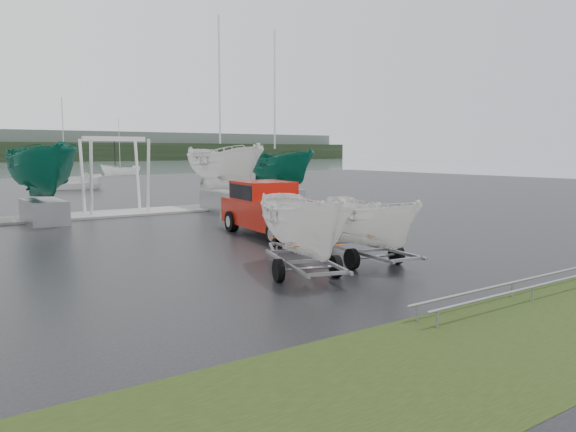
# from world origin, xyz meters

# --- Properties ---
(ground_plane) EXTENTS (120.00, 120.00, 0.00)m
(ground_plane) POSITION_xyz_m (0.00, 0.00, 0.00)
(ground_plane) COLOR black
(ground_plane) RESTS_ON ground
(grass_verge) EXTENTS (40.00, 40.00, 0.00)m
(grass_verge) POSITION_xyz_m (0.00, -11.00, 0.00)
(grass_verge) COLOR black
(grass_verge) RESTS_ON ground
(dock) EXTENTS (30.00, 3.00, 0.12)m
(dock) POSITION_xyz_m (0.00, 13.00, 0.05)
(dock) COLOR #989892
(dock) RESTS_ON ground
(pickup_truck) EXTENTS (3.03, 6.65, 2.13)m
(pickup_truck) POSITION_xyz_m (4.78, 1.99, 1.11)
(pickup_truck) COLOR #9B1208
(pickup_truck) RESTS_ON ground
(trailer_hitched) EXTENTS (1.84, 3.73, 4.62)m
(trailer_hitched) POSITION_xyz_m (3.87, -4.68, 2.52)
(trailer_hitched) COLOR gray
(trailer_hitched) RESTS_ON ground
(trailer_parked) EXTENTS (2.23, 3.79, 5.20)m
(trailer_parked) POSITION_xyz_m (1.30, -4.88, 2.82)
(trailer_parked) COLOR gray
(trailer_parked) RESTS_ON ground
(boat_hoist) EXTENTS (3.30, 2.18, 4.12)m
(boat_hoist) POSITION_xyz_m (2.16, 13.00, 2.67)
(boat_hoist) COLOR silver
(boat_hoist) RESTS_ON ground
(keelboat_1) EXTENTS (2.59, 3.20, 8.00)m
(keelboat_1) POSITION_xyz_m (-1.85, 11.20, 4.13)
(keelboat_1) COLOR gray
(keelboat_1) RESTS_ON ground
(keelboat_2) EXTENTS (2.60, 3.20, 10.78)m
(keelboat_2) POSITION_xyz_m (7.65, 11.00, 4.15)
(keelboat_2) COLOR gray
(keelboat_2) RESTS_ON ground
(keelboat_3) EXTENTS (2.33, 3.20, 10.49)m
(keelboat_3) POSITION_xyz_m (11.54, 11.30, 3.69)
(keelboat_3) COLOR gray
(keelboat_3) RESTS_ON ground
(mast_rack_2) EXTENTS (7.00, 0.56, 0.06)m
(mast_rack_2) POSITION_xyz_m (4.00, -9.50, 0.35)
(mast_rack_2) COLOR gray
(mast_rack_2) RESTS_ON ground
(moored_boat_2) EXTENTS (2.94, 2.90, 11.14)m
(moored_boat_2) POSITION_xyz_m (4.89, 34.94, 0.01)
(moored_boat_2) COLOR silver
(moored_boat_2) RESTS_ON ground
(moored_boat_3) EXTENTS (3.08, 3.07, 10.88)m
(moored_boat_3) POSITION_xyz_m (19.23, 62.87, 0.01)
(moored_boat_3) COLOR silver
(moored_boat_3) RESTS_ON ground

